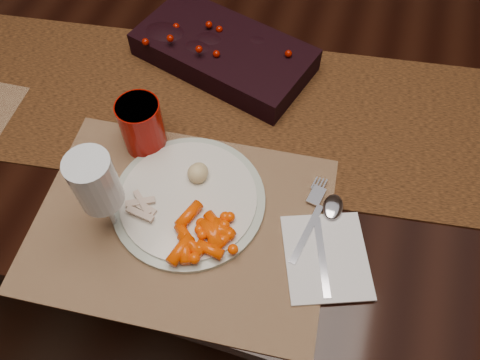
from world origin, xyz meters
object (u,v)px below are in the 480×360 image
(dinner_plate, at_px, (189,200))
(baby_carrots, at_px, (204,238))
(centerpiece, at_px, (224,49))
(napkin, at_px, (326,257))
(mashed_potatoes, at_px, (200,179))
(turkey_shreds, at_px, (140,207))
(placemat_main, at_px, (182,223))
(wine_glass, at_px, (103,197))
(red_cup, at_px, (142,126))
(dining_table, at_px, (258,184))

(dinner_plate, relative_size, baby_carrots, 2.39)
(centerpiece, relative_size, baby_carrots, 3.23)
(centerpiece, height_order, baby_carrots, centerpiece)
(dinner_plate, relative_size, napkin, 1.73)
(mashed_potatoes, relative_size, turkey_shreds, 1.01)
(turkey_shreds, bearing_deg, centerpiece, 87.14)
(placemat_main, bearing_deg, centerpiece, 92.46)
(turkey_shreds, bearing_deg, dinner_plate, 34.25)
(dinner_plate, height_order, turkey_shreds, turkey_shreds)
(baby_carrots, bearing_deg, mashed_potatoes, 112.91)
(dinner_plate, distance_m, baby_carrots, 0.09)
(placemat_main, bearing_deg, turkey_shreds, 178.88)
(baby_carrots, bearing_deg, turkey_shreds, 168.93)
(baby_carrots, xyz_separation_m, wine_glass, (-0.15, -0.01, 0.06))
(mashed_potatoes, xyz_separation_m, red_cup, (-0.13, 0.06, 0.02))
(baby_carrots, xyz_separation_m, napkin, (0.19, 0.04, -0.02))
(dinner_plate, xyz_separation_m, baby_carrots, (0.05, -0.07, 0.02))
(centerpiece, relative_size, dinner_plate, 1.35)
(dinner_plate, distance_m, turkey_shreds, 0.08)
(red_cup, bearing_deg, napkin, -19.12)
(red_cup, bearing_deg, baby_carrots, -43.44)
(centerpiece, bearing_deg, red_cup, -106.08)
(turkey_shreds, relative_size, napkin, 0.47)
(napkin, bearing_deg, centerpiece, 107.47)
(dining_table, distance_m, wine_glass, 0.61)
(baby_carrots, bearing_deg, centerpiece, 103.82)
(dinner_plate, height_order, mashed_potatoes, mashed_potatoes)
(baby_carrots, height_order, napkin, baby_carrots)
(mashed_potatoes, bearing_deg, baby_carrots, -67.09)
(centerpiece, bearing_deg, dinner_plate, -82.09)
(red_cup, bearing_deg, turkey_shreds, -69.57)
(baby_carrots, xyz_separation_m, turkey_shreds, (-0.12, 0.02, -0.00))
(turkey_shreds, bearing_deg, dining_table, 71.46)
(centerpiece, distance_m, wine_glass, 0.41)
(dining_table, height_order, centerpiece, centerpiece)
(dinner_plate, xyz_separation_m, wine_glass, (-0.10, -0.07, 0.08))
(placemat_main, relative_size, baby_carrots, 4.44)
(centerpiece, relative_size, turkey_shreds, 4.97)
(dining_table, height_order, wine_glass, wine_glass)
(dinner_plate, bearing_deg, red_cup, 141.61)
(placemat_main, xyz_separation_m, mashed_potatoes, (0.01, 0.07, 0.04))
(wine_glass, bearing_deg, dinner_plate, 36.79)
(mashed_potatoes, bearing_deg, dining_table, 82.13)
(placemat_main, height_order, wine_glass, wine_glass)
(baby_carrots, relative_size, mashed_potatoes, 1.52)
(turkey_shreds, xyz_separation_m, wine_glass, (-0.03, -0.03, 0.06))
(placemat_main, distance_m, napkin, 0.24)
(baby_carrots, height_order, turkey_shreds, baby_carrots)
(dining_table, xyz_separation_m, centerpiece, (-0.10, 0.04, 0.41))
(dining_table, distance_m, mashed_potatoes, 0.49)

